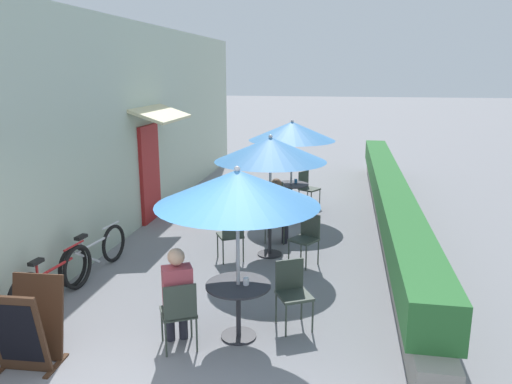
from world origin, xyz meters
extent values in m
cube|color=#B2C1AD|center=(-2.55, 6.75, 2.10)|extent=(0.24, 13.49, 4.20)
cube|color=maroon|center=(-2.39, 6.07, 1.05)|extent=(0.08, 0.96, 2.10)
cube|color=beige|center=(-2.08, 6.07, 2.35)|extent=(0.78, 1.80, 0.30)
cube|color=gray|center=(2.75, 6.65, 0.23)|extent=(0.44, 12.49, 0.45)
cube|color=#2D6B33|center=(2.75, 6.65, 0.73)|extent=(0.60, 11.87, 0.56)
cylinder|color=#28282D|center=(0.56, 1.50, 0.01)|extent=(0.44, 0.44, 0.02)
cylinder|color=#28282D|center=(0.56, 1.50, 0.35)|extent=(0.06, 0.06, 0.69)
cylinder|color=#28282D|center=(0.56, 1.50, 0.70)|extent=(0.80, 0.80, 0.02)
cylinder|color=#B7B7BC|center=(0.56, 1.50, 1.04)|extent=(0.04, 0.04, 2.08)
cone|color=#387ABC|center=(0.56, 1.50, 1.92)|extent=(1.94, 1.94, 0.42)
sphere|color=#B7B7BC|center=(0.56, 1.50, 2.14)|extent=(0.07, 0.07, 0.07)
cube|color=#384238|center=(-0.10, 1.16, 0.45)|extent=(0.54, 0.54, 0.04)
cube|color=#384238|center=(-0.01, 0.99, 0.66)|extent=(0.35, 0.20, 0.42)
cylinder|color=#384238|center=(-0.02, 1.40, 0.23)|extent=(0.02, 0.02, 0.45)
cylinder|color=#384238|center=(-0.34, 1.23, 0.23)|extent=(0.02, 0.02, 0.45)
cylinder|color=#384238|center=(0.14, 1.08, 0.23)|extent=(0.02, 0.02, 0.45)
cylinder|color=#384238|center=(-0.18, 0.91, 0.23)|extent=(0.02, 0.02, 0.45)
cylinder|color=#23232D|center=(-0.11, 1.35, 0.24)|extent=(0.11, 0.11, 0.47)
cylinder|color=#23232D|center=(-0.25, 1.28, 0.24)|extent=(0.11, 0.11, 0.47)
cube|color=#23232D|center=(-0.14, 1.24, 0.53)|extent=(0.43, 0.46, 0.12)
cube|color=#AD424C|center=(-0.09, 1.14, 0.78)|extent=(0.40, 0.35, 0.50)
sphere|color=tan|center=(-0.10, 1.16, 1.15)|extent=(0.20, 0.20, 0.20)
cube|color=#384238|center=(1.21, 1.84, 0.45)|extent=(0.54, 0.54, 0.04)
cube|color=#384238|center=(1.12, 2.01, 0.66)|extent=(0.35, 0.20, 0.42)
cylinder|color=#384238|center=(1.13, 1.60, 0.23)|extent=(0.02, 0.02, 0.45)
cylinder|color=#384238|center=(1.45, 1.77, 0.23)|extent=(0.02, 0.02, 0.45)
cylinder|color=#384238|center=(0.97, 1.92, 0.23)|extent=(0.02, 0.02, 0.45)
cylinder|color=#384238|center=(1.29, 2.08, 0.23)|extent=(0.02, 0.02, 0.45)
cylinder|color=white|center=(0.65, 1.50, 0.75)|extent=(0.07, 0.07, 0.09)
cylinder|color=#28282D|center=(0.51, 4.39, 0.01)|extent=(0.44, 0.44, 0.02)
cylinder|color=#28282D|center=(0.51, 4.39, 0.35)|extent=(0.06, 0.06, 0.69)
cylinder|color=#28282D|center=(0.51, 4.39, 0.70)|extent=(0.80, 0.80, 0.02)
cylinder|color=#B7B7BC|center=(0.51, 4.39, 1.04)|extent=(0.04, 0.04, 2.08)
cone|color=#387ABC|center=(0.51, 4.39, 1.92)|extent=(1.94, 1.94, 0.42)
sphere|color=#B7B7BC|center=(0.51, 4.39, 2.14)|extent=(0.07, 0.07, 0.07)
cube|color=#384238|center=(0.52, 5.13, 0.45)|extent=(0.40, 0.40, 0.04)
cube|color=#384238|center=(0.33, 5.13, 0.66)|extent=(0.03, 0.38, 0.42)
cylinder|color=#384238|center=(0.70, 4.94, 0.23)|extent=(0.02, 0.02, 0.45)
cylinder|color=#384238|center=(0.70, 5.30, 0.23)|extent=(0.02, 0.02, 0.45)
cylinder|color=#384238|center=(0.34, 4.95, 0.23)|extent=(0.02, 0.02, 0.45)
cylinder|color=#384238|center=(0.34, 5.31, 0.23)|extent=(0.02, 0.02, 0.45)
cylinder|color=#23232D|center=(0.70, 5.04, 0.24)|extent=(0.11, 0.11, 0.47)
cylinder|color=#23232D|center=(0.70, 5.20, 0.24)|extent=(0.11, 0.11, 0.47)
cube|color=#23232D|center=(0.61, 5.13, 0.53)|extent=(0.36, 0.30, 0.12)
cube|color=#4C8456|center=(0.50, 5.13, 0.78)|extent=(0.22, 0.34, 0.50)
sphere|color=brown|center=(0.52, 5.13, 1.15)|extent=(0.20, 0.20, 0.20)
cube|color=#384238|center=(-0.13, 4.02, 0.45)|extent=(0.54, 0.54, 0.04)
cube|color=#384238|center=(-0.04, 3.86, 0.66)|extent=(0.35, 0.21, 0.42)
cylinder|color=#384238|center=(-0.06, 4.27, 0.23)|extent=(0.02, 0.02, 0.45)
cylinder|color=#384238|center=(-0.38, 4.09, 0.23)|extent=(0.02, 0.02, 0.45)
cylinder|color=#384238|center=(0.11, 3.96, 0.23)|extent=(0.02, 0.02, 0.45)
cylinder|color=#384238|center=(-0.20, 3.78, 0.23)|extent=(0.02, 0.02, 0.45)
cube|color=#384238|center=(1.15, 4.01, 0.45)|extent=(0.55, 0.55, 0.04)
cube|color=#384238|center=(1.24, 4.17, 0.66)|extent=(0.34, 0.22, 0.42)
cylinder|color=#384238|center=(0.90, 3.95, 0.23)|extent=(0.02, 0.02, 0.45)
cylinder|color=#384238|center=(1.21, 3.76, 0.23)|extent=(0.02, 0.02, 0.45)
cylinder|color=#384238|center=(1.09, 4.26, 0.23)|extent=(0.02, 0.02, 0.45)
cylinder|color=#384238|center=(1.40, 4.07, 0.23)|extent=(0.02, 0.02, 0.45)
cylinder|color=#232328|center=(0.49, 4.47, 0.75)|extent=(0.07, 0.07, 0.09)
cylinder|color=#28282D|center=(0.59, 7.09, 0.01)|extent=(0.44, 0.44, 0.02)
cylinder|color=#28282D|center=(0.59, 7.09, 0.35)|extent=(0.06, 0.06, 0.69)
cylinder|color=#28282D|center=(0.59, 7.09, 0.70)|extent=(0.80, 0.80, 0.02)
cylinder|color=#B7B7BC|center=(0.59, 7.09, 1.04)|extent=(0.04, 0.04, 2.08)
cone|color=#387ABC|center=(0.59, 7.09, 1.92)|extent=(1.94, 1.94, 0.42)
sphere|color=#B7B7BC|center=(0.59, 7.09, 2.14)|extent=(0.07, 0.07, 0.07)
cube|color=#384238|center=(0.98, 7.72, 0.45)|extent=(0.55, 0.55, 0.04)
cube|color=#384238|center=(0.82, 7.82, 0.66)|extent=(0.22, 0.34, 0.42)
cylinder|color=#384238|center=(1.04, 7.47, 0.23)|extent=(0.02, 0.02, 0.45)
cylinder|color=#384238|center=(1.22, 7.78, 0.23)|extent=(0.02, 0.02, 0.45)
cylinder|color=#384238|center=(0.73, 7.66, 0.23)|extent=(0.02, 0.02, 0.45)
cylinder|color=#384238|center=(0.92, 7.97, 0.23)|extent=(0.02, 0.02, 0.45)
cube|color=#384238|center=(0.21, 6.45, 0.45)|extent=(0.55, 0.55, 0.04)
cube|color=#384238|center=(0.37, 6.36, 0.66)|extent=(0.22, 0.34, 0.42)
cylinder|color=#384238|center=(0.15, 6.70, 0.23)|extent=(0.02, 0.02, 0.45)
cylinder|color=#384238|center=(-0.03, 6.39, 0.23)|extent=(0.02, 0.02, 0.45)
cylinder|color=#384238|center=(0.46, 6.51, 0.23)|extent=(0.02, 0.02, 0.45)
cylinder|color=#384238|center=(0.27, 6.21, 0.23)|extent=(0.02, 0.02, 0.45)
cylinder|color=teal|center=(0.69, 7.20, 0.75)|extent=(0.07, 0.07, 0.09)
torus|color=black|center=(-2.14, 2.47, 0.34)|extent=(0.13, 0.69, 0.68)
torus|color=black|center=(-2.26, 1.38, 0.34)|extent=(0.13, 0.69, 0.68)
cylinder|color=#B21E1E|center=(-2.20, 1.92, 0.53)|extent=(0.13, 0.86, 0.04)
cylinder|color=#B21E1E|center=(-2.22, 1.73, 0.36)|extent=(0.11, 0.63, 0.41)
cylinder|color=#B21E1E|center=(-2.23, 1.62, 0.63)|extent=(0.04, 0.04, 0.24)
cube|color=black|center=(-2.23, 1.62, 0.75)|extent=(0.12, 0.23, 0.05)
cylinder|color=#B21E1E|center=(-2.15, 2.43, 0.70)|extent=(0.08, 0.46, 0.03)
torus|color=black|center=(-2.11, 3.61, 0.33)|extent=(0.14, 0.65, 0.65)
torus|color=black|center=(-2.25, 2.52, 0.33)|extent=(0.14, 0.65, 0.65)
cylinder|color=silver|center=(-2.18, 3.06, 0.51)|extent=(0.15, 0.86, 0.04)
cylinder|color=silver|center=(-2.20, 2.87, 0.34)|extent=(0.12, 0.63, 0.41)
cylinder|color=silver|center=(-2.22, 2.76, 0.60)|extent=(0.04, 0.04, 0.23)
cube|color=black|center=(-2.22, 2.76, 0.72)|extent=(0.13, 0.23, 0.05)
cylinder|color=silver|center=(-2.11, 3.56, 0.67)|extent=(0.09, 0.46, 0.03)
cube|color=#422819|center=(-1.62, 0.69, 0.50)|extent=(0.62, 0.26, 0.98)
cube|color=black|center=(-1.62, 0.71, 0.52)|extent=(0.51, 0.19, 0.74)
cube|color=#422819|center=(-1.60, 0.29, 0.50)|extent=(0.62, 0.26, 0.98)
cube|color=black|center=(-1.60, 0.27, 0.52)|extent=(0.51, 0.19, 0.74)
cube|color=#422819|center=(-1.33, 0.50, 0.01)|extent=(0.08, 0.48, 0.02)
cube|color=#422819|center=(-1.90, 0.47, 0.01)|extent=(0.08, 0.48, 0.02)
camera|label=1|loc=(1.76, -4.00, 3.24)|focal=35.00mm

